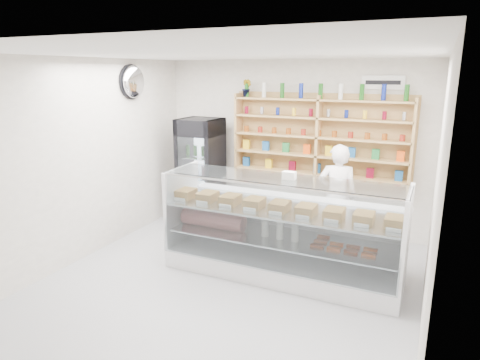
% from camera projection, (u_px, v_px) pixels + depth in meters
% --- Properties ---
extents(room, '(5.00, 5.00, 5.00)m').
position_uv_depth(room, '(224.00, 178.00, 4.97)').
color(room, '#9B9A9F').
rests_on(room, ground).
extents(display_counter, '(3.05, 0.91, 1.33)m').
position_uv_depth(display_counter, '(281.00, 249.00, 5.58)').
color(display_counter, white).
rests_on(display_counter, floor).
extents(shop_worker, '(0.64, 0.49, 1.59)m').
position_uv_depth(shop_worker, '(337.00, 197.00, 6.39)').
color(shop_worker, white).
rests_on(shop_worker, floor).
extents(drinks_cooler, '(0.66, 0.65, 1.84)m').
position_uv_depth(drinks_cooler, '(201.00, 172.00, 7.39)').
color(drinks_cooler, black).
rests_on(drinks_cooler, floor).
extents(wall_shelving, '(2.84, 0.28, 1.33)m').
position_uv_depth(wall_shelving, '(318.00, 137.00, 6.78)').
color(wall_shelving, tan).
rests_on(wall_shelving, back_wall).
extents(potted_plant, '(0.19, 0.16, 0.29)m').
position_uv_depth(potted_plant, '(247.00, 88.00, 7.10)').
color(potted_plant, '#1E6626').
rests_on(potted_plant, wall_shelving).
extents(security_mirror, '(0.15, 0.50, 0.50)m').
position_uv_depth(security_mirror, '(134.00, 82.00, 6.65)').
color(security_mirror, silver).
rests_on(security_mirror, left_wall).
extents(wall_sign, '(0.62, 0.03, 0.20)m').
position_uv_depth(wall_sign, '(383.00, 82.00, 6.32)').
color(wall_sign, white).
rests_on(wall_sign, back_wall).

